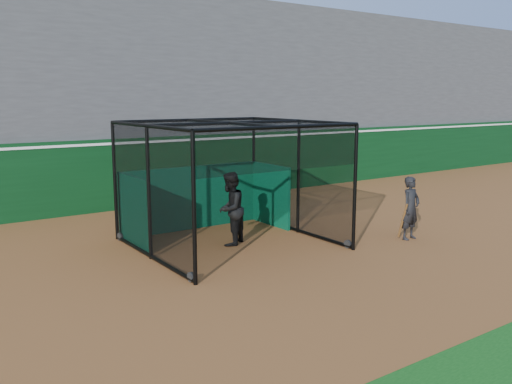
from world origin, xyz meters
TOP-DOWN VIEW (x-y plane):
  - ground at (0.00, 0.00)m, footprint 120.00×120.00m
  - outfield_wall at (0.00, 8.50)m, footprint 50.00×0.50m
  - grandstand at (0.00, 12.27)m, footprint 50.00×7.85m
  - batting_cage at (-0.32, 2.23)m, footprint 4.74×4.66m
  - batter at (-0.34, 2.20)m, footprint 1.21×1.16m
  - on_deck_player at (4.09, -0.18)m, footprint 0.68×0.48m

SIDE VIEW (x-z plane):
  - ground at x=0.00m, z-range 0.00..0.00m
  - on_deck_player at x=4.09m, z-range 0.00..1.76m
  - batter at x=-0.34m, z-range 0.00..1.97m
  - outfield_wall at x=0.00m, z-range 0.04..2.54m
  - batting_cage at x=-0.32m, z-range 0.00..3.26m
  - grandstand at x=0.00m, z-range 0.00..8.95m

